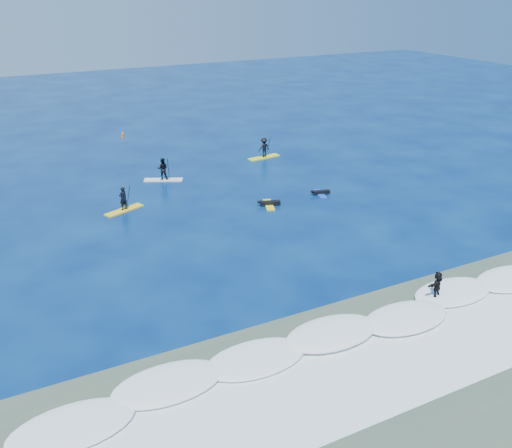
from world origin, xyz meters
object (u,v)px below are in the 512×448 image
sup_paddler_left (123,202)px  prone_paddler_near (269,204)px  wave_surfer (437,286)px  prone_paddler_far (320,193)px  sup_paddler_right (264,149)px  marker_buoy (123,135)px  sup_paddler_center (163,171)px

sup_paddler_left → prone_paddler_near: sup_paddler_left is taller
sup_paddler_left → wave_surfer: bearing=-82.9°
sup_paddler_left → prone_paddler_near: (9.82, -3.94, -0.51)m
prone_paddler_near → prone_paddler_far: 4.67m
sup_paddler_left → sup_paddler_right: bearing=2.8°
wave_surfer → marker_buoy: wave_surfer is taller
sup_paddler_center → marker_buoy: bearing=112.8°
sup_paddler_left → marker_buoy: size_ratio=4.44×
prone_paddler_far → marker_buoy: size_ratio=2.93×
wave_surfer → marker_buoy: bearing=81.0°
sup_paddler_right → wave_surfer: (-4.26, -26.88, -0.01)m
sup_paddler_center → marker_buoy: sup_paddler_center is taller
prone_paddler_near → wave_surfer: bearing=-156.0°
prone_paddler_near → sup_paddler_left: bearing=87.9°
prone_paddler_far → sup_paddler_center: bearing=63.3°
sup_paddler_right → prone_paddler_far: (-0.79, -10.76, -0.72)m
sup_paddler_center → marker_buoy: 15.30m
prone_paddler_near → prone_paddler_far: size_ratio=1.10×
sup_paddler_center → prone_paddler_near: 10.43m
sup_paddler_right → prone_paddler_near: (-5.46, -10.96, -0.71)m
prone_paddler_near → sup_paddler_center: bearing=48.9°
prone_paddler_far → marker_buoy: bearing=36.1°
sup_paddler_left → marker_buoy: (5.52, 20.43, -0.36)m
prone_paddler_far → marker_buoy: (-8.97, 24.16, 0.16)m
sup_paddler_center → prone_paddler_near: sup_paddler_center is taller
prone_paddler_far → wave_surfer: (-3.47, -16.13, 0.72)m
sup_paddler_center → marker_buoy: size_ratio=4.62×
prone_paddler_near → wave_surfer: (1.20, -15.92, 0.70)m
sup_paddler_center → prone_paddler_far: sup_paddler_center is taller
sup_paddler_left → prone_paddler_near: size_ratio=1.37×
sup_paddler_right → marker_buoy: sup_paddler_right is taller
prone_paddler_far → sup_paddler_right: bearing=11.5°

